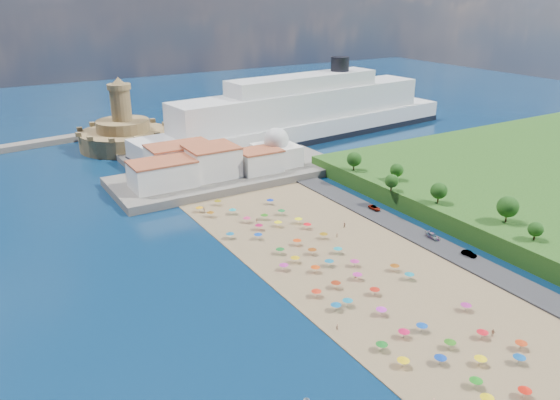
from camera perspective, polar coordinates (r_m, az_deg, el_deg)
ground at (r=150.13m, az=3.64°, el=-6.08°), size 700.00×700.00×0.00m
terrace at (r=212.74m, az=-5.30°, el=2.65°), size 90.00×36.00×3.00m
jetty at (r=236.52m, az=-13.87°, el=3.94°), size 18.00×70.00×2.40m
waterfront_buildings at (r=206.36m, az=-8.70°, el=3.77°), size 57.00×29.00×11.00m
domed_building at (r=217.87m, az=-0.39°, el=5.24°), size 16.00×16.00×15.00m
fortress at (r=263.01m, az=-16.01°, el=6.68°), size 40.00×40.00×32.40m
cruise_ship at (r=269.04m, az=2.47°, el=8.77°), size 174.23×41.92×37.75m
beach_parasols at (r=140.52m, az=5.83°, el=-7.18°), size 31.18×115.94×2.20m
beachgoers at (r=145.42m, az=5.49°, el=-6.59°), size 35.60×104.64×1.90m
parked_cars at (r=169.41m, az=14.19°, el=-2.92°), size 2.44×43.81×1.43m
hillside_trees at (r=171.76m, az=18.74°, el=0.05°), size 15.83×107.13×7.87m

